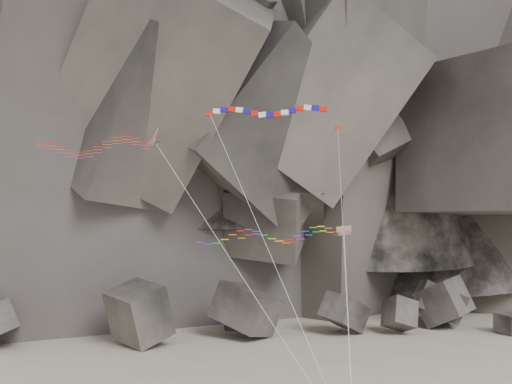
{
  "coord_description": "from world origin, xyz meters",
  "views": [
    {
      "loc": [
        -6.24,
        -50.31,
        16.06
      ],
      "look_at": [
        0.77,
        6.0,
        18.04
      ],
      "focal_mm": 45.0,
      "sensor_mm": 36.0,
      "label": 1
    }
  ],
  "objects": [
    {
      "name": "boulder_field",
      "position": [
        7.38,
        33.63,
        2.3
      ],
      "size": [
        82.25,
        18.67,
        8.57
      ],
      "color": "#47423F",
      "rests_on": "ground"
    },
    {
      "name": "headland",
      "position": [
        0.0,
        70.0,
        42.0
      ],
      "size": [
        110.0,
        70.0,
        84.0
      ],
      "primitive_type": null,
      "color": "#585048",
      "rests_on": "ground"
    },
    {
      "name": "pennant_kite",
      "position": [
        6.44,
        -1.83,
        17.54
      ],
      "size": [
        2.65,
        13.08,
        21.92
      ],
      "rotation": [
        0.0,
        0.0,
        0.1
      ],
      "color": "red",
      "rests_on": "ground"
    },
    {
      "name": "banner_kite",
      "position": [
        1.19,
        2.61,
        24.55
      ],
      "size": [
        10.03,
        15.85,
        23.7
      ],
      "rotation": [
        0.0,
        0.0,
        -0.27
      ],
      "color": "red",
      "rests_on": "ground"
    },
    {
      "name": "delta_kite",
      "position": [
        -13.12,
        1.9,
        21.55
      ],
      "size": [
        22.42,
        14.58,
        21.76
      ],
      "rotation": [
        0.0,
        0.0,
        0.26
      ],
      "color": "red",
      "rests_on": "ground"
    },
    {
      "name": "parafoil_kite",
      "position": [
        1.17,
        2.09,
        14.34
      ],
      "size": [
        13.22,
        13.94,
        13.64
      ],
      "rotation": [
        0.0,
        0.0,
        -0.25
      ],
      "color": "#FBFF0E",
      "rests_on": "ground"
    }
  ]
}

